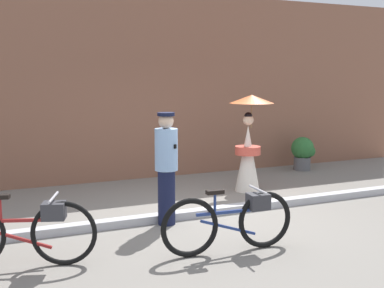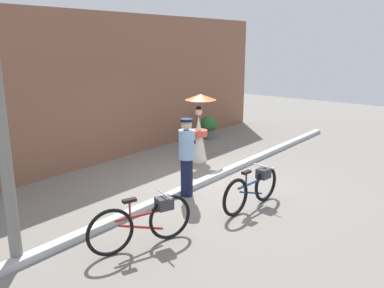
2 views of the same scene
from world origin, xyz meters
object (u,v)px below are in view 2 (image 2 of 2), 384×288
at_px(potted_plant_by_door, 209,126).
at_px(bicycle_far_side, 253,188).
at_px(person_with_parasol, 199,127).
at_px(person_officer, 187,155).
at_px(bicycle_near_officer, 144,221).

bearing_deg(potted_plant_by_door, bicycle_far_side, -135.19).
bearing_deg(person_with_parasol, person_officer, -147.92).
height_order(bicycle_near_officer, potted_plant_by_door, bicycle_near_officer).
distance_m(bicycle_near_officer, bicycle_far_side, 2.52).
height_order(bicycle_near_officer, person_with_parasol, person_with_parasol).
relative_size(person_with_parasol, potted_plant_by_door, 2.36).
distance_m(bicycle_far_side, person_with_parasol, 3.44).
xyz_separation_m(person_with_parasol, potted_plant_by_door, (2.28, 1.33, -0.52)).
xyz_separation_m(bicycle_far_side, potted_plant_by_door, (4.17, 4.14, 0.02)).
relative_size(bicycle_near_officer, person_officer, 1.03).
bearing_deg(potted_plant_by_door, person_officer, -148.88).
distance_m(bicycle_far_side, person_officer, 1.54).
bearing_deg(person_with_parasol, bicycle_far_side, -123.85).
bearing_deg(person_with_parasol, potted_plant_by_door, 30.17).
xyz_separation_m(bicycle_near_officer, person_with_parasol, (4.34, 2.26, 0.53)).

